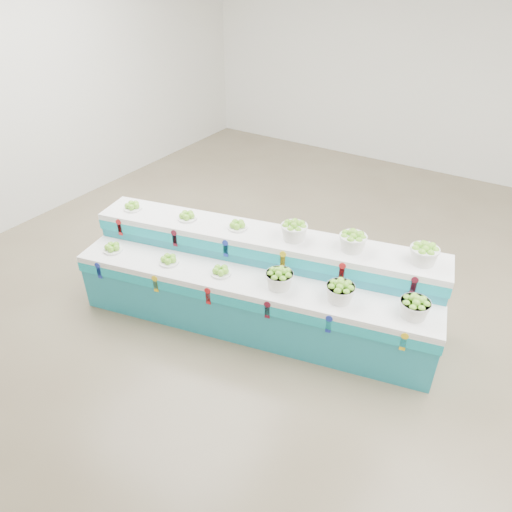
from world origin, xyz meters
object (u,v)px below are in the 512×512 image
object	(u,v)px
basket_lower_left	(279,278)
basket_upper_right	(424,253)
display_stand	(256,283)
plate_upper_mid	(187,215)

from	to	relation	value
basket_lower_left	basket_upper_right	distance (m)	1.47
basket_lower_left	basket_upper_right	world-z (taller)	basket_upper_right
display_stand	plate_upper_mid	xyz separation A→B (m)	(-0.98, 0.04, 0.56)
basket_upper_right	display_stand	bearing A→B (deg)	-159.35
basket_lower_left	basket_upper_right	xyz separation A→B (m)	(1.21, 0.77, 0.30)
basket_lower_left	plate_upper_mid	size ratio (longest dim) A/B	1.28
display_stand	basket_lower_left	distance (m)	0.53
plate_upper_mid	basket_upper_right	xyz separation A→B (m)	(2.58, 0.56, 0.06)
display_stand	basket_upper_right	bearing A→B (deg)	8.37
display_stand	basket_lower_left	xyz separation A→B (m)	(0.39, -0.17, 0.32)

